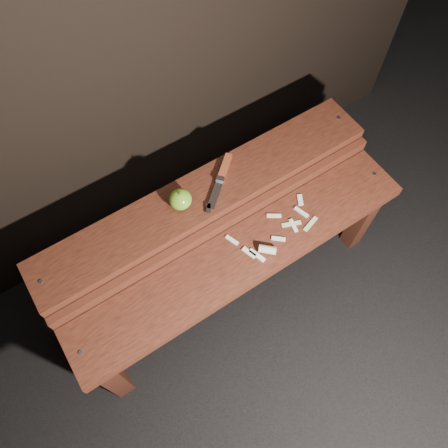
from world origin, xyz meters
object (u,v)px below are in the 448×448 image
bench_rear_tier (207,206)px  apple (180,199)px  bench_front_tier (244,265)px  knife (223,173)px

bench_rear_tier → apple: apple is taller
bench_rear_tier → apple: (-0.09, 0.00, 0.12)m
bench_front_tier → knife: bearing=72.3°
bench_rear_tier → knife: 0.13m
apple → knife: apple is taller
bench_front_tier → bench_rear_tier: bearing=90.0°
apple → knife: size_ratio=0.40×
bench_rear_tier → apple: bearing=177.2°
bench_rear_tier → knife: (0.08, 0.03, 0.10)m
bench_rear_tier → knife: size_ratio=6.29×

